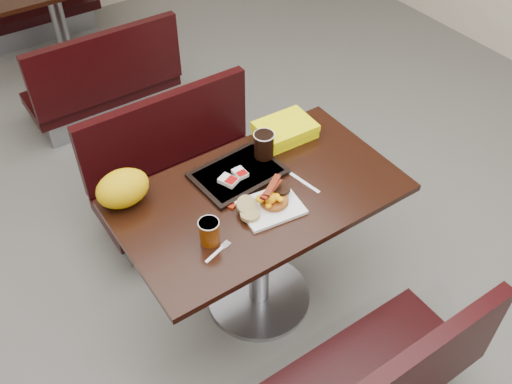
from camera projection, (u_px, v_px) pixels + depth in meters
floor at (259, 298)px, 2.92m from camera, size 6.00×7.00×0.01m
table_near at (259, 251)px, 2.66m from camera, size 1.20×0.70×0.75m
bench_near_s at (359, 365)px, 2.25m from camera, size 1.00×0.46×0.72m
bench_near_n at (186, 171)px, 3.08m from camera, size 1.00×0.46×0.72m
table_far at (61, 27)px, 4.20m from camera, size 1.20×0.70×0.75m
bench_far_s at (98, 71)px, 3.80m from camera, size 1.00×0.46×0.72m
platter at (271, 207)px, 2.33m from camera, size 0.27×0.22×0.01m
pancake_stack at (274, 200)px, 2.33m from camera, size 0.13×0.13×0.02m
sausage_patty at (281, 189)px, 2.35m from camera, size 0.10×0.10×0.01m
scrambled_eggs at (270, 199)px, 2.28m from camera, size 0.11×0.10×0.05m
bacon_strips at (271, 189)px, 2.28m from camera, size 0.16×0.13×0.01m
muffin_bottom at (250, 214)px, 2.27m from camera, size 0.09×0.09×0.02m
muffin_top at (247, 205)px, 2.29m from camera, size 0.09×0.09×0.05m
coffee_cup_near at (209, 232)px, 2.16m from camera, size 0.09×0.09×0.11m
fork at (214, 255)px, 2.15m from camera, size 0.13×0.06×0.00m
knife at (304, 182)px, 2.44m from camera, size 0.04×0.18×0.00m
condiment_syrup at (232, 205)px, 2.34m from camera, size 0.05×0.04×0.01m
tray at (238, 174)px, 2.47m from camera, size 0.40×0.29×0.02m
hashbrown_sleeve_left at (228, 180)px, 2.41m from camera, size 0.08×0.09×0.02m
hashbrown_sleeve_right at (240, 173)px, 2.45m from camera, size 0.05×0.07×0.02m
coffee_cup_far at (264, 145)px, 2.50m from camera, size 0.11×0.11×0.12m
clamshell at (285, 130)px, 2.65m from camera, size 0.27×0.21×0.07m
paper_bag at (123, 188)px, 2.30m from camera, size 0.27×0.23×0.16m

